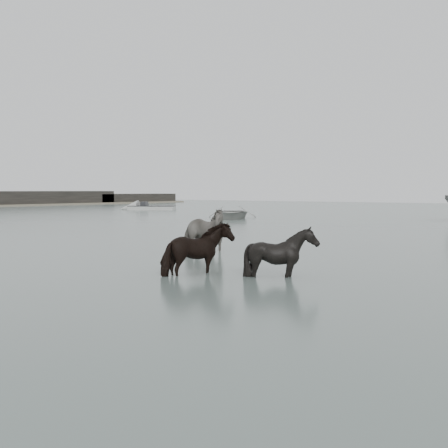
% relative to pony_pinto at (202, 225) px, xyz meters
% --- Properties ---
extents(ground, '(140.00, 140.00, 0.00)m').
position_rel_pony_pinto_xyz_m(ground, '(1.16, -2.88, -0.78)').
color(ground, '#526159').
rests_on(ground, ground).
extents(pony_pinto, '(1.87, 0.89, 1.56)m').
position_rel_pony_pinto_xyz_m(pony_pinto, '(0.00, 0.00, 0.00)').
color(pony_pinto, black).
rests_on(pony_pinto, ground).
extents(pony_dark, '(1.30, 1.46, 1.33)m').
position_rel_pony_pinto_xyz_m(pony_dark, '(2.98, -3.67, -0.11)').
color(pony_dark, black).
rests_on(pony_dark, ground).
extents(pony_black, '(1.40, 1.29, 1.36)m').
position_rel_pony_pinto_xyz_m(pony_black, '(4.54, -2.85, -0.10)').
color(pony_black, black).
rests_on(pony_black, ground).
extents(rowboat_lead, '(5.08, 5.41, 0.91)m').
position_rel_pony_pinto_xyz_m(rowboat_lead, '(-10.89, 15.80, -0.32)').
color(rowboat_lead, '#B5B5B0').
rests_on(rowboat_lead, ground).
extents(skiff_outer, '(5.84, 4.44, 0.75)m').
position_rel_pony_pinto_xyz_m(skiff_outer, '(-26.13, 23.82, -0.40)').
color(skiff_outer, '#B5B4B0').
rests_on(skiff_outer, ground).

